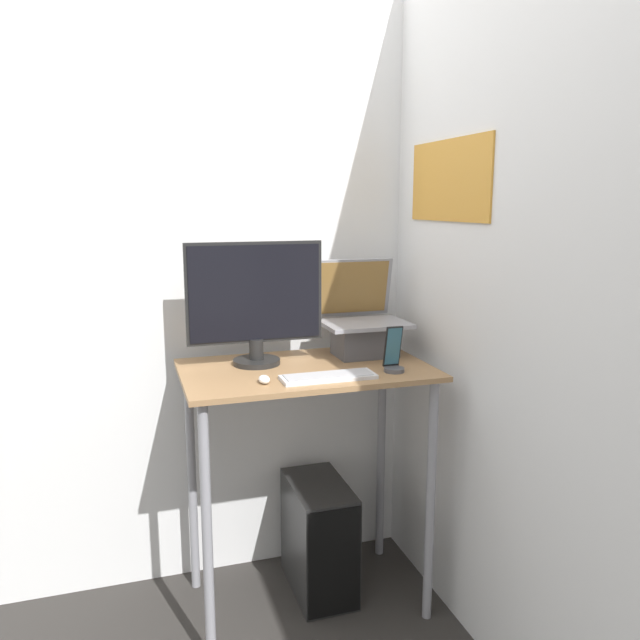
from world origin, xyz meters
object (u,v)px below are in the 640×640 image
(laptop, at_px, (363,330))
(computer_tower, at_px, (319,537))
(keyboard, at_px, (328,377))
(mouse, at_px, (264,379))
(cell_phone, at_px, (393,358))
(monitor, at_px, (255,304))

(laptop, bearing_deg, computer_tower, -164.09)
(keyboard, xyz_separation_m, mouse, (-0.23, 0.02, 0.01))
(laptop, distance_m, cell_phone, 0.28)
(computer_tower, bearing_deg, monitor, 171.12)
(monitor, distance_m, computer_tower, 1.02)
(keyboard, distance_m, cell_phone, 0.27)
(laptop, relative_size, monitor, 0.73)
(keyboard, bearing_deg, monitor, 125.52)
(laptop, relative_size, mouse, 6.19)
(cell_phone, bearing_deg, keyboard, -174.48)
(computer_tower, bearing_deg, cell_phone, -44.51)
(mouse, bearing_deg, laptop, 30.89)
(laptop, relative_size, computer_tower, 0.82)
(keyboard, distance_m, computer_tower, 0.80)
(monitor, relative_size, computer_tower, 1.12)
(laptop, distance_m, mouse, 0.56)
(laptop, distance_m, monitor, 0.47)
(laptop, height_order, computer_tower, laptop)
(monitor, bearing_deg, computer_tower, -8.88)
(cell_phone, distance_m, computer_tower, 0.86)
(computer_tower, bearing_deg, mouse, -139.95)
(monitor, relative_size, keyboard, 1.55)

